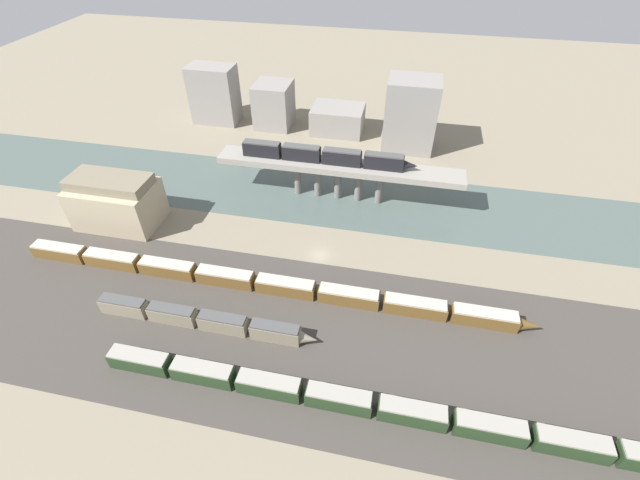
% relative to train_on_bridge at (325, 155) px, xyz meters
% --- Properties ---
extents(ground_plane, '(400.00, 400.00, 0.00)m').
position_rel_train_on_bridge_xyz_m(ground_plane, '(3.61, -24.91, -12.78)').
color(ground_plane, gray).
extents(railbed_yard, '(280.00, 42.00, 0.01)m').
position_rel_train_on_bridge_xyz_m(railbed_yard, '(3.61, -48.91, -12.78)').
color(railbed_yard, '#423D38').
rests_on(railbed_yard, ground).
extents(river_water, '(320.00, 28.60, 0.01)m').
position_rel_train_on_bridge_xyz_m(river_water, '(3.61, 0.00, -12.78)').
color(river_water, '#4C5B56').
rests_on(river_water, ground).
extents(bridge, '(66.42, 7.68, 10.75)m').
position_rel_train_on_bridge_xyz_m(bridge, '(3.61, 0.00, -3.83)').
color(bridge, gray).
rests_on(bridge, ground).
extents(train_on_bridge, '(46.96, 2.73, 4.13)m').
position_rel_train_on_bridge_xyz_m(train_on_bridge, '(0.00, 0.00, 0.00)').
color(train_on_bridge, black).
rests_on(train_on_bridge, bridge).
extents(train_yard_near, '(101.61, 3.19, 3.60)m').
position_rel_train_on_bridge_xyz_m(train_yard_near, '(22.34, -61.58, -11.01)').
color(train_yard_near, '#23381E').
rests_on(train_yard_near, ground).
extents(train_yard_mid, '(45.75, 2.70, 3.76)m').
position_rel_train_on_bridge_xyz_m(train_yard_mid, '(-14.93, -50.40, -10.94)').
color(train_yard_mid, gray).
rests_on(train_yard_mid, ground).
extents(train_yard_far, '(114.21, 3.20, 3.46)m').
position_rel_train_on_bridge_xyz_m(train_yard_far, '(-6.36, -38.20, -11.08)').
color(train_yard_far, brown).
rests_on(train_yard_far, ground).
extents(warehouse_building, '(20.51, 13.05, 13.44)m').
position_rel_train_on_bridge_xyz_m(warehouse_building, '(-49.75, -22.61, -6.39)').
color(warehouse_building, tan).
rests_on(warehouse_building, ground).
extents(city_block_far_left, '(16.01, 9.99, 19.87)m').
position_rel_train_on_bridge_xyz_m(city_block_far_left, '(-48.33, 39.76, -2.84)').
color(city_block_far_left, gray).
rests_on(city_block_far_left, ground).
extents(city_block_left, '(12.44, 13.10, 15.12)m').
position_rel_train_on_bridge_xyz_m(city_block_left, '(-26.76, 40.73, -5.22)').
color(city_block_left, gray).
rests_on(city_block_left, ground).
extents(city_block_center, '(17.76, 13.61, 8.72)m').
position_rel_train_on_bridge_xyz_m(city_block_center, '(-3.64, 40.66, -8.42)').
color(city_block_center, gray).
rests_on(city_block_center, ground).
extents(city_block_right, '(16.12, 13.25, 22.59)m').
position_rel_train_on_bridge_xyz_m(city_block_right, '(21.04, 33.96, -1.48)').
color(city_block_right, gray).
rests_on(city_block_right, ground).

